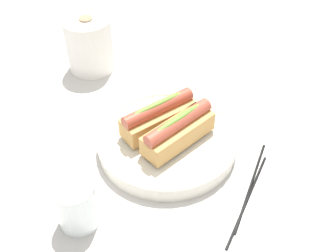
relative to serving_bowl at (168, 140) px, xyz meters
The scene contains 8 objects.
ground_plane 0.03m from the serving_bowl, 99.96° to the left, with size 2.40×2.40×0.00m, color beige.
serving_bowl is the anchor object (origin of this frame).
hotdog_front 0.05m from the serving_bowl, 97.45° to the right, with size 0.15×0.07×0.06m.
hotdog_back 0.05m from the serving_bowl, 82.55° to the left, with size 0.16×0.08×0.06m.
water_glass 0.23m from the serving_bowl, behind, with size 0.07×0.07×0.09m.
paper_towel_roll 0.33m from the serving_bowl, 74.35° to the left, with size 0.11×0.11×0.13m.
chopstick_near 0.18m from the serving_bowl, 83.65° to the right, with size 0.01×0.01×0.22m, color black.
chopstick_far 0.19m from the serving_bowl, 92.99° to the right, with size 0.01×0.01×0.22m, color black.
Camera 1 is at (-0.44, -0.39, 0.60)m, focal length 44.87 mm.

